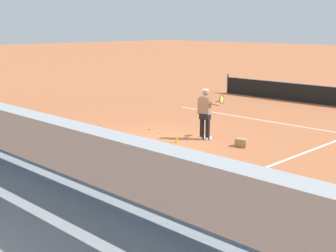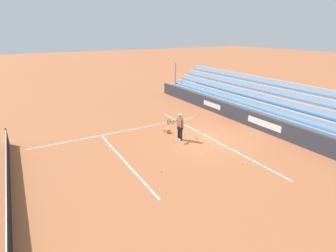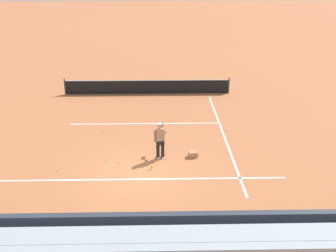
% 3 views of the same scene
% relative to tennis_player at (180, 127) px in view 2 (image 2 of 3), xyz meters
% --- Properties ---
extents(ground_plane, '(160.00, 160.00, 0.00)m').
position_rel_tennis_player_xyz_m(ground_plane, '(-0.84, -1.37, -0.89)').
color(ground_plane, '#B7663D').
extents(court_baseline_white, '(12.00, 0.10, 0.01)m').
position_rel_tennis_player_xyz_m(court_baseline_white, '(-0.84, -1.87, -0.89)').
color(court_baseline_white, white).
rests_on(court_baseline_white, ground).
extents(court_sideline_white, '(0.10, 12.00, 0.01)m').
position_rel_tennis_player_xyz_m(court_sideline_white, '(3.27, 2.63, -0.89)').
color(court_sideline_white, white).
rests_on(court_sideline_white, ground).
extents(court_service_line_white, '(8.22, 0.10, 0.01)m').
position_rel_tennis_player_xyz_m(court_service_line_white, '(-0.84, 4.13, -0.89)').
color(court_service_line_white, white).
rests_on(court_service_line_white, ground).
extents(back_wall_sponsor_board, '(25.79, 0.25, 1.10)m').
position_rel_tennis_player_xyz_m(back_wall_sponsor_board, '(-0.83, -5.83, -0.34)').
color(back_wall_sponsor_board, '#2D333D').
rests_on(back_wall_sponsor_board, ground).
extents(bleacher_stand, '(24.50, 3.20, 3.40)m').
position_rel_tennis_player_xyz_m(bleacher_stand, '(-0.84, -8.06, -0.13)').
color(bleacher_stand, '#9EA3A8').
rests_on(bleacher_stand, ground).
extents(tennis_player, '(0.59, 1.05, 1.71)m').
position_rel_tennis_player_xyz_m(tennis_player, '(0.00, 0.00, 0.00)').
color(tennis_player, black).
rests_on(tennis_player, ground).
extents(ball_box_cardboard, '(0.44, 0.36, 0.26)m').
position_rel_tennis_player_xyz_m(ball_box_cardboard, '(1.48, 0.07, -0.76)').
color(ball_box_cardboard, '#A87F51').
rests_on(ball_box_cardboard, ground).
extents(tennis_ball_on_baseline, '(0.07, 0.07, 0.07)m').
position_rel_tennis_player_xyz_m(tennis_ball_on_baseline, '(-2.43, -0.28, -0.86)').
color(tennis_ball_on_baseline, '#CCE533').
rests_on(tennis_ball_on_baseline, ground).
extents(tennis_ball_stray_back, '(0.07, 0.07, 0.07)m').
position_rel_tennis_player_xyz_m(tennis_ball_stray_back, '(3.52, 3.09, -0.86)').
color(tennis_ball_stray_back, '#CCE533').
rests_on(tennis_ball_stray_back, ground).
extents(tennis_ball_far_left, '(0.07, 0.07, 0.07)m').
position_rel_tennis_player_xyz_m(tennis_ball_far_left, '(-2.99, 3.00, -0.86)').
color(tennis_ball_far_left, '#CCE533').
rests_on(tennis_ball_far_left, ground).
extents(tennis_ball_near_player, '(0.07, 0.07, 0.07)m').
position_rel_tennis_player_xyz_m(tennis_ball_near_player, '(-1.84, -0.37, -0.86)').
color(tennis_ball_near_player, '#CCE533').
rests_on(tennis_ball_near_player, ground).
extents(tennis_ball_by_box, '(0.07, 0.07, 0.07)m').
position_rel_tennis_player_xyz_m(tennis_ball_by_box, '(-4.40, -1.07, -0.86)').
color(tennis_ball_by_box, '#CCE533').
rests_on(tennis_ball_by_box, ground).
extents(water_bottle, '(0.07, 0.07, 0.22)m').
position_rel_tennis_player_xyz_m(water_bottle, '(-0.37, -1.03, -0.78)').
color(water_bottle, yellow).
rests_on(water_bottle, ground).
extents(tennis_net, '(11.09, 0.09, 1.07)m').
position_rel_tennis_player_xyz_m(tennis_net, '(-0.84, 9.46, -0.40)').
color(tennis_net, '#33383D').
rests_on(tennis_net, ground).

